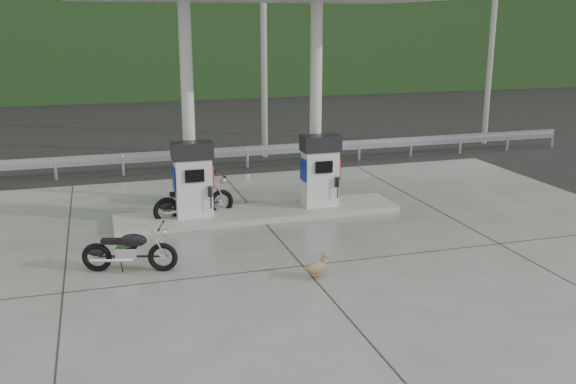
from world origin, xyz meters
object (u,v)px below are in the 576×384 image
object	(u,v)px
gas_pump_right	(320,171)
motorcycle_right	(194,201)
gas_pump_left	(193,179)
duck	(316,268)
motorcycle_left	(129,251)

from	to	relation	value
gas_pump_right	motorcycle_right	bearing A→B (deg)	175.66
gas_pump_right	gas_pump_left	bearing A→B (deg)	180.00
motorcycle_right	duck	xyz separation A→B (m)	(1.62, -4.39, -0.26)
gas_pump_left	gas_pump_right	size ratio (longest dim) A/B	1.00
gas_pump_right	motorcycle_right	distance (m)	3.23
gas_pump_right	motorcycle_left	world-z (taller)	gas_pump_right
motorcycle_right	motorcycle_left	bearing A→B (deg)	-132.46
gas_pump_right	duck	distance (m)	4.51
gas_pump_left	gas_pump_right	distance (m)	3.20
gas_pump_left	motorcycle_left	size ratio (longest dim) A/B	1.04
motorcycle_left	gas_pump_right	bearing A→B (deg)	46.16
duck	gas_pump_right	bearing A→B (deg)	49.46
motorcycle_left	duck	world-z (taller)	motorcycle_left
gas_pump_right	motorcycle_right	size ratio (longest dim) A/B	0.93
gas_pump_left	motorcycle_left	distance (m)	3.31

